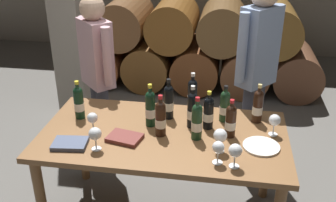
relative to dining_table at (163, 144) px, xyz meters
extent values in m
cylinder|color=brown|center=(-1.26, 2.60, -0.37)|extent=(0.60, 0.90, 0.60)
cylinder|color=brown|center=(-0.63, 2.60, -0.37)|extent=(0.60, 0.90, 0.60)
cylinder|color=brown|center=(0.00, 2.60, -0.37)|extent=(0.60, 0.90, 0.60)
cylinder|color=brown|center=(0.63, 2.60, -0.37)|extent=(0.60, 0.90, 0.60)
cylinder|color=brown|center=(1.26, 2.60, -0.37)|extent=(0.60, 0.90, 0.60)
cylinder|color=brown|center=(-0.95, 2.60, 0.18)|extent=(0.60, 0.90, 0.60)
cylinder|color=brown|center=(-0.32, 2.60, 0.18)|extent=(0.60, 0.90, 0.60)
cylinder|color=brown|center=(0.31, 2.60, 0.18)|extent=(0.60, 0.90, 0.60)
cylinder|color=brown|center=(0.95, 2.60, 0.18)|extent=(0.60, 0.90, 0.60)
cube|color=gray|center=(-1.30, 1.60, 0.63)|extent=(0.32, 0.32, 2.60)
cube|color=brown|center=(0.00, 0.00, 0.07)|extent=(1.70, 0.90, 0.04)
cylinder|color=brown|center=(-0.77, 0.39, -0.31)|extent=(0.07, 0.07, 0.72)
cylinder|color=brown|center=(0.77, 0.39, -0.31)|extent=(0.07, 0.07, 0.72)
cylinder|color=#19381E|center=(0.41, 0.25, 0.19)|extent=(0.07, 0.07, 0.19)
sphere|color=#19381E|center=(0.41, 0.25, 0.29)|extent=(0.07, 0.07, 0.07)
cylinder|color=#19381E|center=(0.41, 0.25, 0.31)|extent=(0.03, 0.03, 0.06)
cylinder|color=black|center=(0.41, 0.25, 0.36)|extent=(0.03, 0.03, 0.02)
cylinder|color=silver|center=(0.41, 0.25, 0.18)|extent=(0.07, 0.07, 0.06)
cylinder|color=black|center=(0.64, 0.27, 0.19)|extent=(0.07, 0.07, 0.21)
sphere|color=black|center=(0.64, 0.27, 0.30)|extent=(0.07, 0.07, 0.07)
cylinder|color=black|center=(0.64, 0.27, 0.33)|extent=(0.03, 0.03, 0.06)
cylinder|color=tan|center=(0.64, 0.27, 0.37)|extent=(0.03, 0.03, 0.02)
cylinder|color=silver|center=(0.64, 0.27, 0.18)|extent=(0.07, 0.07, 0.06)
cylinder|color=black|center=(-0.11, 0.10, 0.20)|extent=(0.07, 0.07, 0.22)
sphere|color=black|center=(-0.11, 0.10, 0.32)|extent=(0.07, 0.07, 0.07)
cylinder|color=black|center=(-0.11, 0.10, 0.35)|extent=(0.03, 0.03, 0.07)
cylinder|color=gold|center=(-0.11, 0.10, 0.40)|extent=(0.03, 0.03, 0.03)
cylinder|color=silver|center=(-0.11, 0.10, 0.19)|extent=(0.07, 0.07, 0.07)
cylinder|color=black|center=(0.30, 0.12, 0.19)|extent=(0.07, 0.07, 0.20)
sphere|color=black|center=(0.30, 0.12, 0.29)|extent=(0.07, 0.07, 0.07)
cylinder|color=black|center=(0.30, 0.12, 0.32)|extent=(0.03, 0.03, 0.06)
cylinder|color=gold|center=(0.30, 0.12, 0.36)|extent=(0.03, 0.03, 0.02)
cylinder|color=silver|center=(0.30, 0.12, 0.18)|extent=(0.07, 0.07, 0.06)
cylinder|color=black|center=(-0.01, -0.02, 0.20)|extent=(0.07, 0.07, 0.21)
sphere|color=black|center=(-0.01, -0.02, 0.31)|extent=(0.07, 0.07, 0.07)
cylinder|color=black|center=(-0.01, -0.02, 0.33)|extent=(0.03, 0.03, 0.07)
cylinder|color=#B21E23|center=(-0.01, -0.02, 0.38)|extent=(0.03, 0.03, 0.02)
cylinder|color=silver|center=(-0.01, -0.02, 0.19)|extent=(0.07, 0.07, 0.06)
cylinder|color=#19381E|center=(0.23, -0.03, 0.20)|extent=(0.07, 0.07, 0.21)
sphere|color=#19381E|center=(0.23, -0.03, 0.31)|extent=(0.07, 0.07, 0.07)
cylinder|color=#19381E|center=(0.23, -0.03, 0.34)|extent=(0.03, 0.03, 0.07)
cylinder|color=#B21E23|center=(0.23, -0.03, 0.38)|extent=(0.03, 0.03, 0.02)
cylinder|color=silver|center=(0.23, -0.03, 0.19)|extent=(0.07, 0.07, 0.06)
cylinder|color=black|center=(0.18, 0.12, 0.20)|extent=(0.07, 0.07, 0.22)
sphere|color=black|center=(0.18, 0.12, 0.32)|extent=(0.07, 0.07, 0.07)
cylinder|color=black|center=(0.18, 0.12, 0.35)|extent=(0.03, 0.03, 0.07)
cylinder|color=silver|center=(0.18, 0.12, 0.39)|extent=(0.03, 0.03, 0.03)
cylinder|color=silver|center=(0.18, 0.12, 0.19)|extent=(0.07, 0.07, 0.07)
cylinder|color=black|center=(0.45, 0.03, 0.19)|extent=(0.07, 0.07, 0.19)
sphere|color=black|center=(0.45, 0.03, 0.29)|extent=(0.07, 0.07, 0.07)
cylinder|color=black|center=(0.45, 0.03, 0.31)|extent=(0.03, 0.03, 0.06)
cylinder|color=#B21E23|center=(0.45, 0.03, 0.35)|extent=(0.03, 0.03, 0.02)
cylinder|color=silver|center=(0.45, 0.03, 0.18)|extent=(0.07, 0.07, 0.06)
cylinder|color=black|center=(0.16, 0.36, 0.20)|extent=(0.07, 0.07, 0.22)
sphere|color=black|center=(0.16, 0.36, 0.32)|extent=(0.07, 0.07, 0.07)
cylinder|color=black|center=(0.16, 0.36, 0.35)|extent=(0.03, 0.03, 0.07)
cylinder|color=silver|center=(0.16, 0.36, 0.39)|extent=(0.03, 0.03, 0.03)
cylinder|color=silver|center=(0.16, 0.36, 0.19)|extent=(0.07, 0.07, 0.07)
cylinder|color=black|center=(0.00, 0.23, 0.20)|extent=(0.07, 0.07, 0.22)
sphere|color=black|center=(0.00, 0.23, 0.31)|extent=(0.07, 0.07, 0.07)
cylinder|color=black|center=(0.00, 0.23, 0.34)|extent=(0.03, 0.03, 0.07)
cylinder|color=black|center=(0.00, 0.23, 0.39)|extent=(0.03, 0.03, 0.02)
cylinder|color=silver|center=(0.00, 0.23, 0.19)|extent=(0.07, 0.07, 0.06)
cylinder|color=black|center=(-0.65, 0.12, 0.19)|extent=(0.07, 0.07, 0.21)
sphere|color=black|center=(-0.65, 0.12, 0.30)|extent=(0.07, 0.07, 0.07)
cylinder|color=black|center=(-0.65, 0.12, 0.33)|extent=(0.03, 0.03, 0.06)
cylinder|color=gold|center=(-0.65, 0.12, 0.37)|extent=(0.03, 0.03, 0.02)
cylinder|color=silver|center=(-0.65, 0.12, 0.18)|extent=(0.07, 0.07, 0.06)
cylinder|color=white|center=(0.39, -0.17, 0.09)|extent=(0.06, 0.06, 0.00)
cylinder|color=white|center=(0.39, -0.17, 0.13)|extent=(0.01, 0.01, 0.07)
sphere|color=white|center=(0.39, -0.17, 0.21)|extent=(0.09, 0.09, 0.09)
cylinder|color=white|center=(-0.48, -0.06, 0.09)|extent=(0.06, 0.06, 0.00)
cylinder|color=white|center=(-0.48, -0.06, 0.13)|extent=(0.01, 0.01, 0.07)
sphere|color=white|center=(-0.48, -0.06, 0.20)|extent=(0.07, 0.07, 0.07)
cylinder|color=white|center=(0.49, -0.32, 0.09)|extent=(0.06, 0.06, 0.00)
cylinder|color=white|center=(0.49, -0.32, 0.13)|extent=(0.01, 0.01, 0.07)
sphere|color=white|center=(0.49, -0.32, 0.21)|extent=(0.08, 0.08, 0.08)
cylinder|color=white|center=(0.75, 0.10, 0.09)|extent=(0.06, 0.06, 0.00)
cylinder|color=white|center=(0.75, 0.10, 0.13)|extent=(0.01, 0.01, 0.07)
sphere|color=white|center=(0.75, 0.10, 0.20)|extent=(0.08, 0.08, 0.08)
cylinder|color=white|center=(-0.39, -0.27, 0.09)|extent=(0.06, 0.06, 0.00)
cylinder|color=white|center=(-0.39, -0.27, 0.13)|extent=(0.01, 0.01, 0.07)
sphere|color=white|center=(-0.39, -0.27, 0.21)|extent=(0.08, 0.08, 0.08)
cylinder|color=white|center=(0.38, -0.30, 0.09)|extent=(0.06, 0.06, 0.00)
cylinder|color=white|center=(0.38, -0.30, 0.13)|extent=(0.01, 0.01, 0.07)
sphere|color=white|center=(0.38, -0.30, 0.20)|extent=(0.08, 0.08, 0.08)
cube|color=#4C5670|center=(-0.58, -0.25, 0.11)|extent=(0.24, 0.18, 0.03)
cube|color=brown|center=(-0.24, -0.13, 0.11)|extent=(0.25, 0.20, 0.03)
cylinder|color=white|center=(0.66, -0.08, 0.10)|extent=(0.24, 0.24, 0.01)
cylinder|color=#383842|center=(0.68, 0.79, -0.24)|extent=(0.11, 0.11, 0.85)
cylinder|color=#383842|center=(0.61, 0.71, -0.24)|extent=(0.11, 0.11, 0.85)
cube|color=#8499BC|center=(0.64, 0.75, 0.51)|extent=(0.34, 0.36, 0.64)
cylinder|color=#8499BC|center=(0.78, 0.91, 0.54)|extent=(0.08, 0.08, 0.54)
cylinder|color=#8499BC|center=(0.51, 0.59, 0.54)|extent=(0.08, 0.08, 0.54)
cylinder|color=#383842|center=(-0.74, 0.76, -0.28)|extent=(0.11, 0.11, 0.77)
cylinder|color=#383842|center=(-0.66, 0.68, -0.28)|extent=(0.11, 0.11, 0.77)
cube|color=#CC9EA8|center=(-0.70, 0.72, 0.39)|extent=(0.35, 0.35, 0.58)
cylinder|color=#CC9EA8|center=(-0.85, 0.87, 0.42)|extent=(0.08, 0.08, 0.49)
cylinder|color=#CC9EA8|center=(-0.56, 0.57, 0.42)|extent=(0.08, 0.08, 0.49)
sphere|color=tan|center=(-0.70, 0.72, 0.77)|extent=(0.21, 0.21, 0.21)
camera|label=1|loc=(0.40, -2.30, 1.48)|focal=41.87mm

